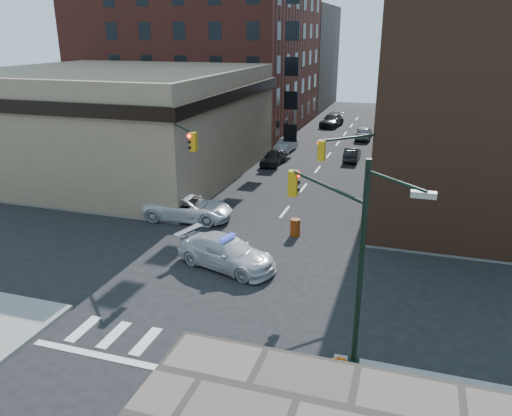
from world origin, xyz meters
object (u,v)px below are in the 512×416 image
Objects in this scene: pedestrian_a at (148,204)px; barrel_road at (295,227)px; barricade_nw_a at (148,207)px; parked_car_enear at (352,154)px; pickup at (189,208)px; pedestrian_b at (172,192)px; parked_car_wnear at (273,158)px; barricade_se_a at (338,378)px; barrel_bank at (210,211)px; police_car at (226,253)px; parked_car_wfar at (286,145)px.

pedestrian_a is 1.63× the size of barrel_road.
parked_car_enear is at bearing 60.37° from barricade_nw_a.
pickup reaches higher than parked_car_enear.
pickup is at bearing -67.60° from pedestrian_b.
barricade_nw_a is (-4.38, -16.01, -0.11)m from parked_car_wnear.
barrel_road is (6.09, -16.52, -0.15)m from parked_car_wnear.
barricade_se_a is at bearing -70.73° from barrel_road.
barrel_bank is at bearing 68.63° from parked_car_enear.
barricade_se_a is at bearing -121.41° from police_car.
police_car is 5.22× the size of barrel_road.
parked_car_wfar is 23.20m from barrel_road.
police_car is at bearing -115.09° from barrel_road.
barrel_road is 0.94× the size of barricade_nw_a.
police_car is 3.20× the size of pedestrian_a.
barrel_bank is at bearing -47.88° from pedestrian_b.
pedestrian_a is 1.94× the size of barrel_bank.
parked_car_enear is 3.41× the size of barricade_nw_a.
pickup is 5.40× the size of barrel_road.
pedestrian_a is at bearing -114.47° from pedestrian_b.
police_car is 25.96m from parked_car_enear.
barricade_se_a reaches higher than barricade_nw_a.
pedestrian_a is (-3.83, -22.32, 0.36)m from parked_car_wfar.
barricade_nw_a is (-10.47, 0.51, 0.04)m from barrel_road.
barrel_bank is at bearing 41.20° from barricade_se_a.
pickup is 3.00m from barricade_nw_a.
pickup is 1.44× the size of parked_car_wnear.
barrel_road is at bearing 24.08° from barricade_se_a.
parked_car_wnear is (-3.59, 21.86, -0.13)m from police_car.
police_car is at bearing -70.51° from pedestrian_b.
pedestrian_a reaches higher than barricade_nw_a.
pedestrian_a is (-4.04, -16.52, 0.35)m from parked_car_wnear.
pedestrian_a is 10.15m from barrel_road.
parked_car_wnear is at bearing -83.12° from parked_car_wfar.
pickup is 18.68m from barricade_se_a.
police_car reaches higher than barrel_road.
pedestrian_a is at bearing 52.57° from barricade_se_a.
barricade_se_a is at bearing -70.28° from pedestrian_b.
pedestrian_a reaches higher than parked_car_wfar.
parked_car_wnear is 3.53× the size of barricade_nw_a.
parked_car_enear is 3.62× the size of barrel_road.
parked_car_wnear is at bearing 110.25° from barrel_road.
pedestrian_b is at bearing 113.94° from pedestrian_a.
pedestrian_b reaches higher than parked_car_wnear.
parked_car_wfar reaches higher than barricade_se_a.
pickup is 4.82× the size of barricade_se_a.
barricade_se_a is (12.20, -14.14, -0.21)m from pickup.
barrel_road is (2.50, 5.34, -0.28)m from police_car.
pedestrian_a is 1.54× the size of barricade_nw_a.
pedestrian_b reaches higher than pickup.
police_car reaches higher than barricade_nw_a.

